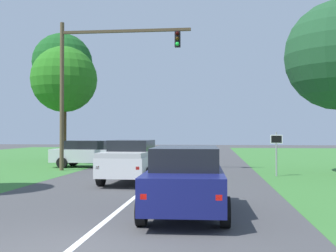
% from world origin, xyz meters
% --- Properties ---
extents(ground_plane, '(120.00, 120.00, 0.00)m').
position_xyz_m(ground_plane, '(0.00, 9.21, 0.00)').
color(ground_plane, '#424244').
extents(red_suv_near, '(2.29, 5.01, 1.81)m').
position_xyz_m(red_suv_near, '(1.92, 3.95, 0.96)').
color(red_suv_near, navy).
rests_on(red_suv_near, ground_plane).
extents(pickup_truck_lead, '(2.35, 5.34, 1.87)m').
position_xyz_m(pickup_truck_lead, '(-0.92, 10.88, 0.96)').
color(pickup_truck_lead, silver).
rests_on(pickup_truck_lead, ground_plane).
extents(traffic_light, '(7.69, 0.40, 8.68)m').
position_xyz_m(traffic_light, '(-4.32, 16.25, 5.69)').
color(traffic_light, brown).
rests_on(traffic_light, ground_plane).
extents(keep_moving_sign, '(0.60, 0.09, 2.23)m').
position_xyz_m(keep_moving_sign, '(5.83, 14.21, 1.43)').
color(keep_moving_sign, gray).
rests_on(keep_moving_sign, ground_plane).
extents(crossing_suv_far, '(4.82, 2.25, 1.70)m').
position_xyz_m(crossing_suv_far, '(-5.24, 18.60, 0.90)').
color(crossing_suv_far, silver).
rests_on(crossing_suv_far, ground_plane).
extents(extra_tree_1, '(4.60, 4.60, 9.89)m').
position_xyz_m(extra_tree_1, '(-8.98, 23.84, 7.56)').
color(extra_tree_1, '#4C351E').
rests_on(extra_tree_1, ground_plane).
extents(extra_tree_2, '(4.68, 4.68, 8.36)m').
position_xyz_m(extra_tree_2, '(-7.93, 21.36, 5.99)').
color(extra_tree_2, '#4C351E').
rests_on(extra_tree_2, ground_plane).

